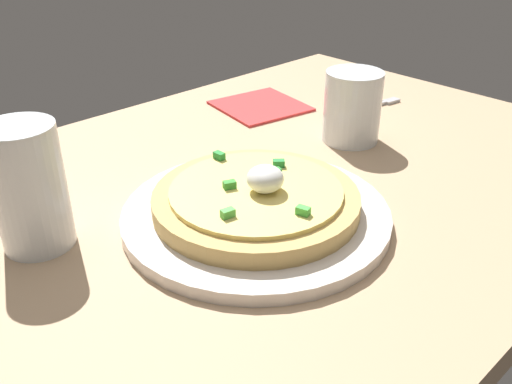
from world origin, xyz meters
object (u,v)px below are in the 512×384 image
object	(u,v)px
plate	(256,214)
cup_far	(352,108)
fork	(377,105)
cup_near	(30,192)
napkin	(260,106)
pizza	(256,199)

from	to	relation	value
plate	cup_far	xyz separation A→B (cm)	(23.79, 6.24, 3.97)
plate	fork	distance (cm)	39.08
cup_near	napkin	xyz separation A→B (cm)	(42.06, 12.41, -5.49)
cup_far	pizza	bearing A→B (deg)	-165.22
pizza	cup_near	world-z (taller)	cup_near
plate	fork	world-z (taller)	plate
cup_near	fork	size ratio (longest dim) A/B	1.08
plate	napkin	distance (cm)	33.75
cup_near	fork	world-z (taller)	cup_near
pizza	napkin	world-z (taller)	pizza
plate	pizza	world-z (taller)	pizza
cup_near	napkin	world-z (taller)	cup_near
plate	fork	bearing A→B (deg)	17.07
cup_far	fork	distance (cm)	15.19
cup_near	cup_far	world-z (taller)	cup_near
cup_near	cup_far	distance (cm)	42.41
pizza	plate	bearing A→B (deg)	117.28
pizza	cup_far	xyz separation A→B (cm)	(23.77, 6.27, 2.05)
cup_near	fork	bearing A→B (deg)	-0.05
plate	napkin	world-z (taller)	plate
cup_far	fork	xyz separation A→B (cm)	(13.56, 5.23, -4.40)
fork	pizza	bearing A→B (deg)	-153.45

